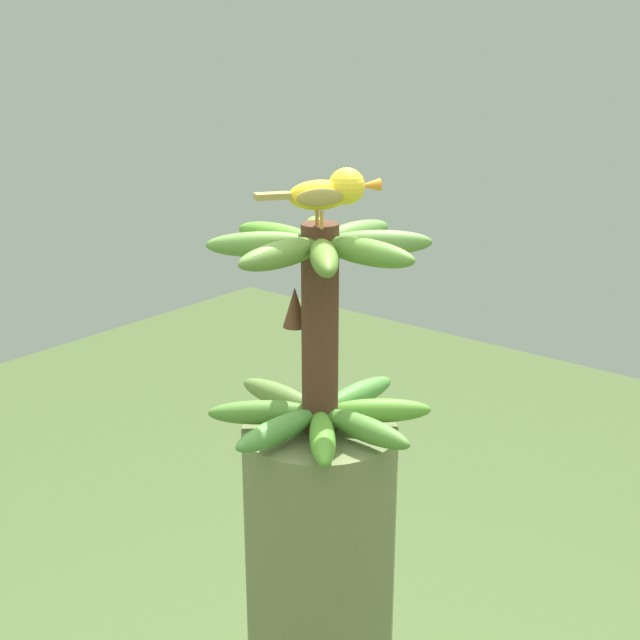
# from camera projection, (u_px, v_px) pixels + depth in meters

# --- Properties ---
(banana_bunch) EXTENTS (0.33, 0.33, 0.31)m
(banana_bunch) POSITION_uv_depth(u_px,v_px,m) (320.00, 330.00, 1.19)
(banana_bunch) COLOR #4C2D1E
(banana_bunch) RESTS_ON banana_tree
(perched_bird) EXTENTS (0.11, 0.15, 0.08)m
(perched_bird) POSITION_uv_depth(u_px,v_px,m) (331.00, 191.00, 1.11)
(perched_bird) COLOR #C68933
(perched_bird) RESTS_ON banana_bunch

